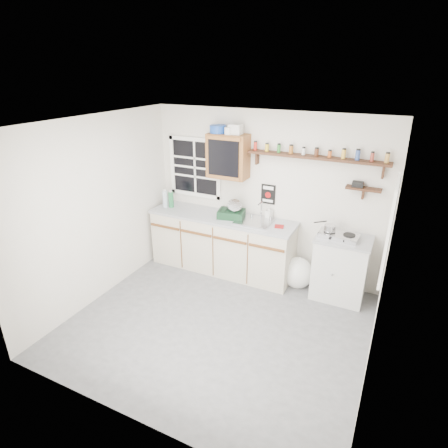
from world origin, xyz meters
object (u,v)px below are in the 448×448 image
(upper_cabinet, at_px, (228,156))
(hotplate, at_px, (339,235))
(dish_rack, at_px, (232,212))
(right_cabinet, at_px, (340,268))
(main_cabinet, at_px, (222,243))
(spice_shelf, at_px, (317,157))

(upper_cabinet, bearing_deg, hotplate, -4.58)
(dish_rack, bearing_deg, right_cabinet, -11.76)
(main_cabinet, height_order, right_cabinet, main_cabinet)
(main_cabinet, relative_size, right_cabinet, 2.54)
(dish_rack, xyz_separation_m, hotplate, (1.59, -0.01, -0.07))
(upper_cabinet, height_order, dish_rack, upper_cabinet)
(spice_shelf, relative_size, dish_rack, 4.33)
(right_cabinet, bearing_deg, dish_rack, -179.73)
(spice_shelf, bearing_deg, upper_cabinet, -176.92)
(right_cabinet, relative_size, dish_rack, 2.06)
(main_cabinet, distance_m, spice_shelf, 1.99)
(main_cabinet, xyz_separation_m, hotplate, (1.76, 0.01, 0.48))
(spice_shelf, bearing_deg, hotplate, -25.12)
(dish_rack, bearing_deg, main_cabinet, 173.90)
(spice_shelf, distance_m, hotplate, 1.10)
(spice_shelf, xyz_separation_m, dish_rack, (-1.15, -0.20, -0.92))
(main_cabinet, distance_m, hotplate, 1.83)
(right_cabinet, distance_m, spice_shelf, 1.57)
(upper_cabinet, distance_m, dish_rack, 0.83)
(dish_rack, bearing_deg, spice_shelf, -2.39)
(right_cabinet, relative_size, upper_cabinet, 1.40)
(main_cabinet, xyz_separation_m, spice_shelf, (1.32, 0.21, 1.47))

